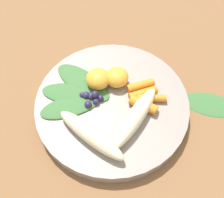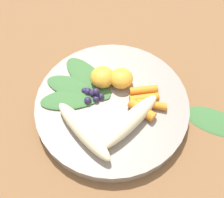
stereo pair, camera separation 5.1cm
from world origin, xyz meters
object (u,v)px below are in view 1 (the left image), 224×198
bowl (112,105)px  banana_peeled_right (91,135)px  kale_leaf_stray (211,104)px  banana_peeled_left (135,117)px  orange_segment_near (98,79)px

bowl → banana_peeled_right: banana_peeled_right is taller
banana_peeled_right → kale_leaf_stray: (-0.21, -0.13, -0.04)m
banana_peeled_left → banana_peeled_right: same height
kale_leaf_stray → banana_peeled_left: bearing=-148.8°
bowl → banana_peeled_left: 0.06m
bowl → banana_peeled_right: size_ratio=2.07×
bowl → orange_segment_near: (0.03, -0.03, 0.03)m
orange_segment_near → banana_peeled_left: bearing=141.3°
banana_peeled_left → banana_peeled_right: 0.08m
banana_peeled_right → orange_segment_near: size_ratio=3.05×
banana_peeled_left → orange_segment_near: (0.08, -0.07, 0.00)m
kale_leaf_stray → banana_peeled_right: bearing=-146.8°
kale_leaf_stray → bowl: bearing=-164.1°
banana_peeled_left → orange_segment_near: orange_segment_near is taller
bowl → kale_leaf_stray: size_ratio=2.61×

